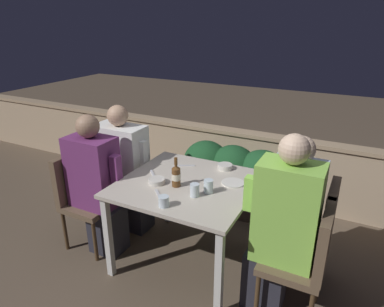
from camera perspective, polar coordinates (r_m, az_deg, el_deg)
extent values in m
plane|color=brown|center=(3.10, -0.65, -17.13)|extent=(16.00, 16.00, 0.00)
cube|color=tan|center=(3.99, 8.37, -1.89)|extent=(9.00, 0.14, 0.73)
cube|color=#9E8466|center=(3.86, 8.68, 3.35)|extent=(9.00, 0.18, 0.04)
cube|color=#BCB2A3|center=(2.71, -0.72, -5.15)|extent=(1.03, 0.99, 0.03)
cube|color=silver|center=(2.81, -13.78, -13.40)|extent=(0.05, 0.05, 0.70)
cube|color=silver|center=(2.41, 4.54, -19.58)|extent=(0.05, 0.05, 0.70)
cube|color=silver|center=(3.42, -4.16, -6.05)|extent=(0.05, 0.05, 0.70)
cube|color=silver|center=(3.10, 11.02, -9.59)|extent=(0.05, 0.05, 0.70)
cube|color=brown|center=(3.74, 6.60, -7.32)|extent=(1.12, 0.36, 0.28)
ellipsoid|color=#194723|center=(3.69, 2.38, -1.50)|extent=(0.50, 0.47, 0.48)
ellipsoid|color=#194723|center=(3.58, 6.84, -2.36)|extent=(0.50, 0.47, 0.48)
ellipsoid|color=#194723|center=(3.50, 11.55, -3.26)|extent=(0.50, 0.47, 0.48)
cube|color=brown|center=(3.17, -16.50, -8.18)|extent=(0.40, 0.40, 0.05)
cube|color=brown|center=(3.18, -19.29, -3.62)|extent=(0.06, 0.40, 0.42)
cylinder|color=#47321E|center=(3.29, -20.40, -11.94)|extent=(0.03, 0.03, 0.39)
cylinder|color=#47321E|center=(3.08, -15.86, -13.88)|extent=(0.03, 0.03, 0.39)
cylinder|color=#47321E|center=(3.49, -16.31, -9.38)|extent=(0.03, 0.03, 0.39)
cylinder|color=#47321E|center=(3.29, -11.81, -10.98)|extent=(0.03, 0.03, 0.39)
cube|color=#282833|center=(3.17, -13.82, -12.01)|extent=(0.28, 0.23, 0.44)
cube|color=#6B2D66|center=(2.98, -16.18, -2.99)|extent=(0.40, 0.26, 0.61)
cube|color=#6B2D66|center=(2.80, -12.54, -2.65)|extent=(0.07, 0.07, 0.24)
sphere|color=#99755B|center=(2.84, -17.00, 4.37)|extent=(0.19, 0.19, 0.19)
cube|color=brown|center=(3.44, -12.26, -5.26)|extent=(0.40, 0.40, 0.05)
cube|color=brown|center=(3.46, -14.86, -1.08)|extent=(0.06, 0.40, 0.42)
cylinder|color=#47321E|center=(3.54, -15.93, -8.87)|extent=(0.03, 0.03, 0.39)
cylinder|color=#47321E|center=(3.34, -11.49, -10.41)|extent=(0.03, 0.03, 0.39)
cylinder|color=#47321E|center=(3.76, -12.43, -6.62)|extent=(0.03, 0.03, 0.39)
cylinder|color=#47321E|center=(3.57, -8.09, -7.90)|extent=(0.03, 0.03, 0.39)
cube|color=#282833|center=(3.44, -9.77, -8.75)|extent=(0.34, 0.23, 0.44)
cube|color=white|center=(3.27, -11.75, -0.46)|extent=(0.48, 0.26, 0.60)
cube|color=white|center=(3.10, -8.22, -0.02)|extent=(0.07, 0.07, 0.24)
sphere|color=tan|center=(3.15, -12.29, 6.20)|extent=(0.19, 0.19, 0.19)
cube|color=brown|center=(2.49, 16.29, -17.15)|extent=(0.40, 0.40, 0.05)
cube|color=brown|center=(2.34, 21.24, -13.42)|extent=(0.06, 0.40, 0.42)
cylinder|color=#47321E|center=(2.53, 10.78, -22.44)|extent=(0.03, 0.03, 0.39)
cylinder|color=#47321E|center=(2.78, 12.95, -17.85)|extent=(0.03, 0.03, 0.39)
cylinder|color=#47321E|center=(2.75, 20.26, -19.32)|extent=(0.03, 0.03, 0.39)
cube|color=#282833|center=(2.64, 12.01, -19.64)|extent=(0.28, 0.23, 0.44)
cube|color=#8CCC4C|center=(2.30, 15.52, -9.57)|extent=(0.40, 0.26, 0.69)
cube|color=#8CCC4C|center=(2.31, 9.64, -6.57)|extent=(0.07, 0.07, 0.24)
sphere|color=beige|center=(2.11, 16.69, 0.68)|extent=(0.19, 0.19, 0.19)
cube|color=brown|center=(2.78, 17.65, -12.92)|extent=(0.40, 0.40, 0.05)
cube|color=brown|center=(2.64, 22.03, -9.35)|extent=(0.06, 0.40, 0.42)
cylinder|color=#47321E|center=(2.79, 12.82, -17.77)|extent=(0.03, 0.03, 0.39)
cylinder|color=#47321E|center=(2.76, 20.12, -19.24)|extent=(0.03, 0.03, 0.39)
cylinder|color=#47321E|center=(3.06, 14.54, -13.97)|extent=(0.03, 0.03, 0.39)
cylinder|color=#47321E|center=(3.03, 21.07, -15.23)|extent=(0.03, 0.03, 0.39)
cube|color=#282833|center=(2.91, 13.81, -15.40)|extent=(0.26, 0.23, 0.44)
cube|color=silver|center=(2.63, 16.89, -7.05)|extent=(0.38, 0.26, 0.57)
cube|color=silver|center=(2.64, 11.74, -4.73)|extent=(0.07, 0.07, 0.24)
sphere|color=beige|center=(2.48, 17.83, 0.67)|extent=(0.19, 0.19, 0.19)
cylinder|color=brown|center=(2.62, -2.66, -4.01)|extent=(0.07, 0.07, 0.15)
cylinder|color=beige|center=(2.61, -2.66, -3.87)|extent=(0.07, 0.07, 0.05)
cone|color=brown|center=(2.58, -2.69, -2.27)|extent=(0.07, 0.07, 0.03)
cylinder|color=brown|center=(2.56, -2.71, -1.35)|extent=(0.03, 0.03, 0.06)
cylinder|color=silver|center=(2.70, 6.83, -4.87)|extent=(0.18, 0.18, 0.01)
cylinder|color=beige|center=(2.94, 5.52, -2.20)|extent=(0.13, 0.13, 0.04)
torus|color=beige|center=(2.93, 5.53, -1.88)|extent=(0.13, 0.13, 0.01)
cylinder|color=beige|center=(2.69, -5.89, -4.59)|extent=(0.13, 0.13, 0.04)
torus|color=beige|center=(2.69, -5.90, -4.29)|extent=(0.13, 0.13, 0.01)
cylinder|color=silver|center=(2.53, 2.76, -5.49)|extent=(0.07, 0.07, 0.10)
cylinder|color=silver|center=(2.48, 0.44, -6.12)|extent=(0.07, 0.07, 0.10)
cylinder|color=silver|center=(2.37, -4.73, -7.94)|extent=(0.08, 0.08, 0.08)
cube|color=silver|center=(2.53, -5.61, -6.85)|extent=(0.13, 0.14, 0.01)
cube|color=silver|center=(2.85, -6.51, -3.42)|extent=(0.13, 0.14, 0.01)
cube|color=silver|center=(2.99, -1.13, -2.03)|extent=(0.16, 0.10, 0.01)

